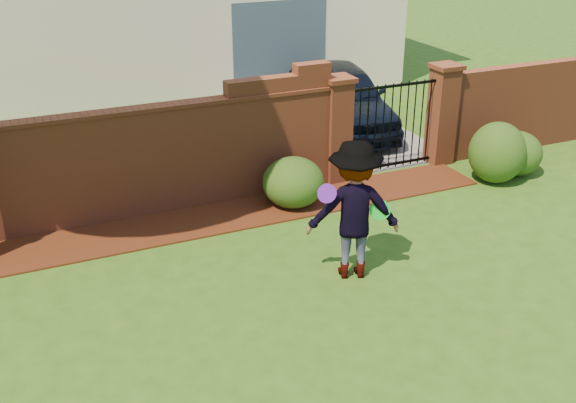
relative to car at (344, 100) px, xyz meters
name	(u,v)px	position (x,y,z in m)	size (l,w,h in m)	color
ground	(312,333)	(-3.80, -6.31, -0.70)	(80.00, 80.00, 0.01)	#2D5314
mulch_bed	(161,229)	(-4.75, -2.97, -0.68)	(11.10, 1.08, 0.03)	#3A170A
brick_wall	(75,169)	(-5.81, -2.31, 0.23)	(8.70, 0.31, 2.16)	brown
brick_wall_return	(526,106)	(2.80, -2.31, 0.15)	(4.00, 0.25, 1.70)	brown
pillar_left	(337,129)	(-1.40, -2.31, 0.26)	(0.50, 0.50, 1.88)	brown
pillar_right	(442,114)	(0.80, -2.31, 0.26)	(0.50, 0.50, 1.88)	brown
iron_gate	(391,127)	(-0.30, -2.31, 0.16)	(1.78, 0.03, 1.60)	black
driveway	(298,112)	(-0.30, 1.69, -0.69)	(3.20, 8.00, 0.01)	slate
car	(344,100)	(0.00, 0.00, 0.00)	(1.65, 4.09, 1.39)	black
shrub_left	(293,182)	(-2.53, -2.99, -0.28)	(1.01, 1.01, 0.82)	#1D4414
shrub_middle	(497,153)	(1.15, -3.51, -0.15)	(0.99, 0.99, 1.09)	#1D4414
shrub_right	(517,153)	(1.71, -3.39, -0.29)	(0.90, 0.90, 0.80)	#1D4414
man	(354,211)	(-2.73, -5.33, 0.25)	(1.22, 0.70, 1.89)	gray
frisbee_purple	(327,193)	(-3.19, -5.43, 0.62)	(0.25, 0.25, 0.02)	purple
frisbee_green	(380,210)	(-2.44, -5.49, 0.28)	(0.27, 0.27, 0.03)	green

